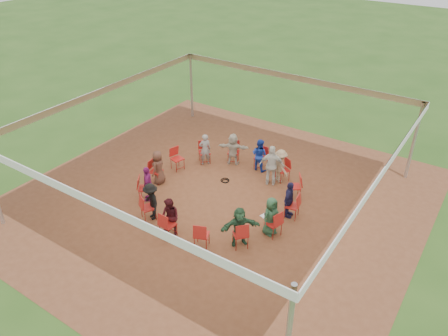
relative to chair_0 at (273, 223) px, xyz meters
The scene contains 31 objects.
ground 2.60m from the chair_0, 163.55° to the left, with size 80.00×80.00×0.00m, color #294D18.
dirt_patch 2.60m from the chair_0, 163.55° to the left, with size 13.00×13.00×0.00m, color brown.
tent 3.20m from the chair_0, 163.55° to the left, with size 10.33×10.33×3.00m.
chair_0 is the anchor object (origin of this frame).
chair_1 1.14m from the chair_0, 86.41° to the left, with size 0.42×0.44×0.90m, color #AA1C18, non-canonical shape.
chair_2 2.22m from the chair_0, 99.26° to the left, with size 0.42×0.44×0.90m, color #AA1C18, non-canonical shape.
chair_3 3.20m from the chair_0, 112.12° to the left, with size 0.42×0.44×0.90m, color #AA1C18, non-canonical shape.
chair_4 4.01m from the chair_0, 124.98° to the left, with size 0.42×0.44×0.90m, color #AA1C18, non-canonical shape.
chair_5 4.62m from the chair_0, 137.83° to the left, with size 0.42×0.44×0.90m, color #AA1C18, non-canonical shape.
chair_6 5.00m from the chair_0, 150.69° to the left, with size 0.42×0.44×0.90m, color #AA1C18, non-canonical shape.
chair_7 5.13m from the chair_0, 163.55° to the left, with size 0.42×0.44×0.90m, color #AA1C18, non-canonical shape.
chair_8 5.00m from the chair_0, behind, with size 0.42×0.44×0.90m, color #AA1C18, non-canonical shape.
chair_9 4.62m from the chair_0, behind, with size 0.42×0.44×0.90m, color #AA1C18, non-canonical shape.
chair_10 4.01m from the chair_0, 157.88° to the right, with size 0.42×0.44×0.90m, color #AA1C18, non-canonical shape.
chair_11 3.20m from the chair_0, 145.02° to the right, with size 0.42×0.44×0.90m, color #AA1C18, non-canonical shape.
chair_12 2.22m from the chair_0, 132.17° to the right, with size 0.42×0.44×0.90m, color #AA1C18, non-canonical shape.
chair_13 1.14m from the chair_0, 119.31° to the right, with size 0.42×0.44×0.90m, color #AA1C18, non-canonical shape.
person_seated_0 0.23m from the chair_0, 163.55° to the left, with size 0.63×0.35×1.29m, color #264F34.
person_seated_1 1.14m from the chair_0, 92.40° to the left, with size 0.75×0.39×1.29m, color #1E1D45.
person_seated_2 3.13m from the chair_0, 113.84° to the left, with size 0.83×0.41×1.29m, color #9B8365.
person_seated_3 3.92m from the chair_0, 126.07° to the left, with size 0.63×0.36×1.29m, color #1734A0.
person_seated_4 4.52m from the chair_0, 138.50° to the left, with size 1.19×0.45×1.29m, color #BDB8A7.
person_seated_5 4.89m from the chair_0, 151.01° to the left, with size 0.47×0.31×1.29m, color gray.
person_seated_6 4.89m from the chair_0, behind, with size 0.63×0.35×1.29m, color #4F3025.
person_seated_7 4.52m from the chair_0, behind, with size 0.75×0.39×1.29m, color #8B1E70.
person_seated_8 3.92m from the chair_0, 158.97° to the right, with size 0.83×0.41×1.29m, color black.
person_seated_9 3.13m from the chair_0, 146.74° to the right, with size 0.63×0.36×1.29m, color #3F1118.
person_seated_10 1.14m from the chair_0, 125.30° to the right, with size 1.19×0.45×1.29m, color #264F34.
standing_person 2.91m from the chair_0, 119.63° to the left, with size 0.91×0.46×1.55m, color silver.
cable_coil 3.43m from the chair_0, 149.10° to the left, with size 0.42×0.42×0.03m.
laptop 0.32m from the chair_0, 163.55° to the left, with size 0.33×0.37×0.22m.
Camera 1 is at (7.04, -10.29, 8.70)m, focal length 35.00 mm.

